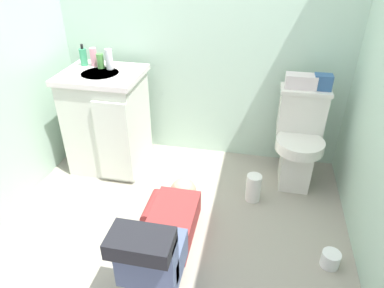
{
  "coord_description": "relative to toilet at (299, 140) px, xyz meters",
  "views": [
    {
      "loc": [
        0.48,
        -1.7,
        1.72
      ],
      "look_at": [
        0.05,
        0.35,
        0.45
      ],
      "focal_mm": 32.81,
      "sensor_mm": 36.0,
      "label": 1
    }
  ],
  "objects": [
    {
      "name": "ground_plane",
      "position": [
        -0.81,
        -0.7,
        -0.39
      ],
      "size": [
        2.81,
        2.99,
        0.04
      ],
      "primitive_type": "cube",
      "color": "#9C9486"
    },
    {
      "name": "wall_back",
      "position": [
        -0.81,
        0.33,
        0.83
      ],
      "size": [
        2.47,
        0.08,
        2.4
      ],
      "primitive_type": "cube",
      "color": "#B1CFB9",
      "rests_on": "ground_plane"
    },
    {
      "name": "toilet",
      "position": [
        0.0,
        0.0,
        0.0
      ],
      "size": [
        0.36,
        0.46,
        0.75
      ],
      "color": "silver",
      "rests_on": "ground_plane"
    },
    {
      "name": "vanity_cabinet",
      "position": [
        -1.5,
        -0.08,
        0.05
      ],
      "size": [
        0.6,
        0.53,
        0.82
      ],
      "color": "silver",
      "rests_on": "ground_plane"
    },
    {
      "name": "faucet",
      "position": [
        -1.51,
        0.06,
        0.5
      ],
      "size": [
        0.02,
        0.02,
        0.1
      ],
      "primitive_type": "cylinder",
      "color": "silver",
      "rests_on": "vanity_cabinet"
    },
    {
      "name": "person_plumber",
      "position": [
        -0.81,
        -0.96,
        -0.19
      ],
      "size": [
        0.39,
        1.06,
        0.52
      ],
      "color": "maroon",
      "rests_on": "ground_plane"
    },
    {
      "name": "tissue_box",
      "position": [
        -0.05,
        0.09,
        0.43
      ],
      "size": [
        0.22,
        0.11,
        0.1
      ],
      "primitive_type": "cube",
      "color": "silver",
      "rests_on": "toilet"
    },
    {
      "name": "toiletry_bag",
      "position": [
        0.1,
        0.09,
        0.44
      ],
      "size": [
        0.12,
        0.09,
        0.11
      ],
      "primitive_type": "cube",
      "color": "#33598C",
      "rests_on": "toilet"
    },
    {
      "name": "soap_dispenser",
      "position": [
        -1.7,
        0.04,
        0.52
      ],
      "size": [
        0.06,
        0.06,
        0.17
      ],
      "color": "#399665",
      "rests_on": "vanity_cabinet"
    },
    {
      "name": "bottle_pink",
      "position": [
        -1.61,
        0.05,
        0.52
      ],
      "size": [
        0.05,
        0.05,
        0.14
      ],
      "primitive_type": "cylinder",
      "color": "pink",
      "rests_on": "vanity_cabinet"
    },
    {
      "name": "bottle_green",
      "position": [
        -1.54,
        0.01,
        0.51
      ],
      "size": [
        0.05,
        0.05,
        0.11
      ],
      "primitive_type": "cylinder",
      "color": "#539747",
      "rests_on": "vanity_cabinet"
    },
    {
      "name": "bottle_clear",
      "position": [
        -1.47,
        0.0,
        0.53
      ],
      "size": [
        0.05,
        0.05,
        0.15
      ],
      "primitive_type": "cylinder",
      "color": "silver",
      "rests_on": "vanity_cabinet"
    },
    {
      "name": "paper_towel_roll",
      "position": [
        -0.3,
        -0.32,
        -0.26
      ],
      "size": [
        0.11,
        0.11,
        0.21
      ],
      "primitive_type": "cylinder",
      "color": "white",
      "rests_on": "ground_plane"
    },
    {
      "name": "toilet_paper_roll",
      "position": [
        0.19,
        -0.84,
        -0.32
      ],
      "size": [
        0.11,
        0.11,
        0.1
      ],
      "primitive_type": "cylinder",
      "color": "white",
      "rests_on": "ground_plane"
    }
  ]
}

